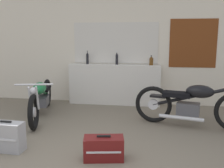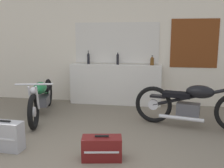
{
  "view_description": "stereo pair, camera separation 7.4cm",
  "coord_description": "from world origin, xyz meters",
  "px_view_note": "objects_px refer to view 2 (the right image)",
  "views": [
    {
      "loc": [
        1.03,
        -2.63,
        1.57
      ],
      "look_at": [
        0.3,
        1.96,
        0.7
      ],
      "focal_mm": 42.0,
      "sensor_mm": 36.0,
      "label": 1
    },
    {
      "loc": [
        1.11,
        -2.62,
        1.57
      ],
      "look_at": [
        0.3,
        1.96,
        0.7
      ],
      "focal_mm": 42.0,
      "sensor_mm": 36.0,
      "label": 2
    }
  ],
  "objects_px": {
    "bottle_center": "(152,61)",
    "bottle_left_center": "(118,59)",
    "bottle_leftmost": "(88,58)",
    "hard_case_darkred": "(102,148)",
    "motorcycle_green": "(42,97)",
    "hard_case_silver": "(6,136)",
    "motorcycle_black": "(192,104)"
  },
  "relations": [
    {
      "from": "bottle_center",
      "to": "bottle_left_center",
      "type": "bearing_deg",
      "value": 178.69
    },
    {
      "from": "bottle_leftmost",
      "to": "bottle_left_center",
      "type": "distance_m",
      "value": 0.68
    },
    {
      "from": "hard_case_darkred",
      "to": "bottle_center",
      "type": "bearing_deg",
      "value": 78.81
    },
    {
      "from": "bottle_leftmost",
      "to": "bottle_center",
      "type": "distance_m",
      "value": 1.45
    },
    {
      "from": "bottle_leftmost",
      "to": "bottle_left_center",
      "type": "height_order",
      "value": "bottle_leftmost"
    },
    {
      "from": "motorcycle_green",
      "to": "bottle_center",
      "type": "bearing_deg",
      "value": 28.56
    },
    {
      "from": "bottle_center",
      "to": "hard_case_silver",
      "type": "height_order",
      "value": "bottle_center"
    },
    {
      "from": "hard_case_darkred",
      "to": "bottle_leftmost",
      "type": "bearing_deg",
      "value": 108.11
    },
    {
      "from": "bottle_leftmost",
      "to": "hard_case_silver",
      "type": "height_order",
      "value": "bottle_leftmost"
    },
    {
      "from": "hard_case_darkred",
      "to": "hard_case_silver",
      "type": "distance_m",
      "value": 1.36
    },
    {
      "from": "hard_case_darkred",
      "to": "hard_case_silver",
      "type": "bearing_deg",
      "value": 178.21
    },
    {
      "from": "bottle_left_center",
      "to": "motorcycle_black",
      "type": "xyz_separation_m",
      "value": [
        1.5,
        -1.34,
        -0.63
      ]
    },
    {
      "from": "bottle_left_center",
      "to": "hard_case_silver",
      "type": "xyz_separation_m",
      "value": [
        -1.13,
        -2.73,
        -0.85
      ]
    },
    {
      "from": "bottle_left_center",
      "to": "hard_case_silver",
      "type": "bearing_deg",
      "value": -112.52
    },
    {
      "from": "motorcycle_black",
      "to": "bottle_center",
      "type": "bearing_deg",
      "value": 118.82
    },
    {
      "from": "bottle_center",
      "to": "hard_case_darkred",
      "type": "xyz_separation_m",
      "value": [
        -0.54,
        -2.75,
        -0.86
      ]
    },
    {
      "from": "bottle_center",
      "to": "hard_case_darkred",
      "type": "height_order",
      "value": "bottle_center"
    },
    {
      "from": "bottle_leftmost",
      "to": "bottle_center",
      "type": "relative_size",
      "value": 1.41
    },
    {
      "from": "bottle_leftmost",
      "to": "motorcycle_green",
      "type": "distance_m",
      "value": 1.48
    },
    {
      "from": "bottle_left_center",
      "to": "motorcycle_black",
      "type": "bearing_deg",
      "value": -41.86
    },
    {
      "from": "motorcycle_black",
      "to": "bottle_leftmost",
      "type": "bearing_deg",
      "value": 148.31
    },
    {
      "from": "bottle_center",
      "to": "motorcycle_black",
      "type": "height_order",
      "value": "bottle_center"
    },
    {
      "from": "bottle_leftmost",
      "to": "motorcycle_green",
      "type": "xyz_separation_m",
      "value": [
        -0.64,
        -1.16,
        -0.66
      ]
    },
    {
      "from": "bottle_center",
      "to": "hard_case_silver",
      "type": "xyz_separation_m",
      "value": [
        -1.9,
        -2.71,
        -0.81
      ]
    },
    {
      "from": "motorcycle_green",
      "to": "motorcycle_black",
      "type": "relative_size",
      "value": 1.04
    },
    {
      "from": "bottle_center",
      "to": "bottle_leftmost",
      "type": "bearing_deg",
      "value": 179.17
    },
    {
      "from": "motorcycle_green",
      "to": "motorcycle_black",
      "type": "distance_m",
      "value": 2.83
    },
    {
      "from": "motorcycle_green",
      "to": "hard_case_darkred",
      "type": "xyz_separation_m",
      "value": [
        1.55,
        -1.61,
        -0.24
      ]
    },
    {
      "from": "motorcycle_green",
      "to": "hard_case_silver",
      "type": "distance_m",
      "value": 1.59
    },
    {
      "from": "motorcycle_green",
      "to": "motorcycle_black",
      "type": "bearing_deg",
      "value": -3.74
    },
    {
      "from": "bottle_left_center",
      "to": "hard_case_silver",
      "type": "relative_size",
      "value": 0.64
    },
    {
      "from": "bottle_left_center",
      "to": "hard_case_darkred",
      "type": "bearing_deg",
      "value": -85.35
    }
  ]
}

